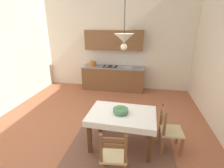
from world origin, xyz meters
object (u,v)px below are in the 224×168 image
object	(u,v)px
dining_table	(122,119)
dining_chair_window_side	(169,130)
fruit_bowl	(121,110)
pendant_lamp	(124,39)
kitchen_cabinetry	(113,68)
dining_chair_camera_side	(114,155)

from	to	relation	value
dining_table	dining_chair_window_side	bearing A→B (deg)	2.87
dining_chair_window_side	fruit_bowl	distance (m)	1.03
fruit_bowl	pendant_lamp	bearing A→B (deg)	-68.20
kitchen_cabinetry	pendant_lamp	bearing A→B (deg)	-76.90
dining_table	fruit_bowl	bearing A→B (deg)	-178.68
kitchen_cabinetry	dining_chair_window_side	xyz separation A→B (m)	(1.67, -3.12, -0.41)
dining_table	fruit_bowl	xyz separation A→B (m)	(-0.03, -0.00, 0.20)
dining_chair_window_side	fruit_bowl	xyz separation A→B (m)	(-0.96, -0.05, 0.37)
dining_chair_window_side	kitchen_cabinetry	bearing A→B (deg)	118.24
fruit_bowl	dining_chair_camera_side	bearing A→B (deg)	-89.70
kitchen_cabinetry	dining_chair_camera_side	bearing A→B (deg)	-79.70
dining_chair_window_side	pendant_lamp	world-z (taller)	pendant_lamp
dining_chair_camera_side	pendant_lamp	world-z (taller)	pendant_lamp
fruit_bowl	kitchen_cabinetry	bearing A→B (deg)	102.76
kitchen_cabinetry	pendant_lamp	world-z (taller)	pendant_lamp
dining_table	dining_chair_window_side	world-z (taller)	dining_chair_window_side
pendant_lamp	dining_chair_camera_side	bearing A→B (deg)	-93.63
pendant_lamp	dining_chair_window_side	bearing A→B (deg)	10.34
kitchen_cabinetry	dining_chair_window_side	distance (m)	3.56
dining_chair_window_side	dining_chair_camera_side	bearing A→B (deg)	-138.28
kitchen_cabinetry	dining_chair_camera_side	size ratio (longest dim) A/B	2.51
kitchen_cabinetry	fruit_bowl	world-z (taller)	kitchen_cabinetry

